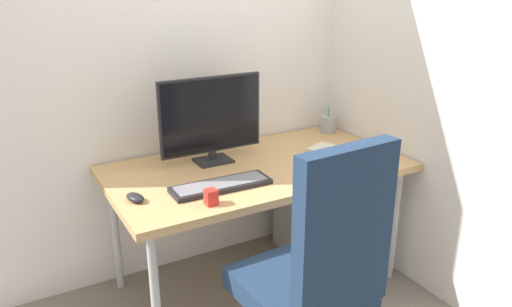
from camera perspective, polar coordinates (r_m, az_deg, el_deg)
ground_plane at (r=2.94m, az=0.12°, el=-14.38°), size 8.00×8.00×0.00m
wall_back at (r=2.84m, az=-4.44°, el=14.64°), size 2.89×0.04×2.80m
wall_side_right at (r=2.79m, az=17.16°, el=13.76°), size 0.04×2.17×2.80m
desk at (r=2.63m, az=0.13°, el=-2.34°), size 1.55×0.83×0.71m
office_chair at (r=1.97m, az=6.92°, el=-13.31°), size 0.59×0.61×1.13m
filing_cabinet at (r=3.09m, az=8.24°, el=-6.16°), size 0.46×0.54×0.62m
monitor at (r=2.60m, az=-5.15°, el=4.15°), size 0.56×0.15×0.46m
keyboard at (r=2.34m, az=-4.04°, el=-3.66°), size 0.48×0.16×0.03m
mouse at (r=2.26m, az=-13.69°, el=-4.92°), size 0.09×0.12×0.03m
pen_holder at (r=3.17m, az=8.26°, el=3.36°), size 0.10×0.10×0.17m
notebook at (r=2.81m, az=8.22°, el=0.33°), size 0.22×0.23×0.03m
desk_clamp_accessory at (r=2.17m, az=-5.18°, el=-4.99°), size 0.05×0.05×0.07m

